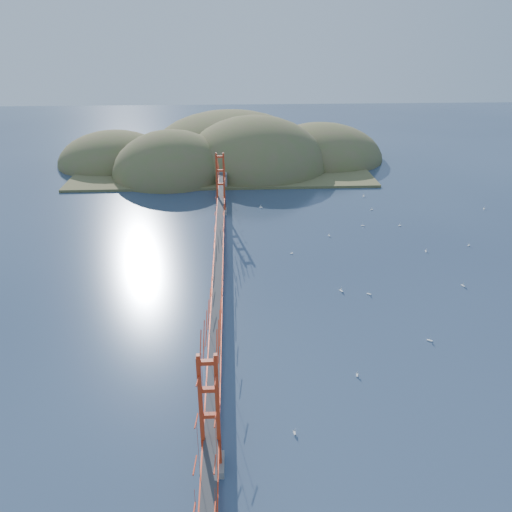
{
  "coord_description": "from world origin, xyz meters",
  "views": [
    {
      "loc": [
        2.16,
        -60.1,
        34.27
      ],
      "look_at": [
        5.16,
        0.0,
        5.19
      ],
      "focal_mm": 35.0,
      "sensor_mm": 36.0,
      "label": 1
    }
  ],
  "objects_px": {
    "sailboat_2": "(369,293)",
    "sailboat_1": "(329,235)",
    "sailboat_0": "(357,375)",
    "bridge": "(217,244)"
  },
  "relations": [
    {
      "from": "sailboat_2",
      "to": "sailboat_1",
      "type": "bearing_deg",
      "value": 95.11
    },
    {
      "from": "sailboat_1",
      "to": "sailboat_0",
      "type": "bearing_deg",
      "value": -95.83
    },
    {
      "from": "sailboat_0",
      "to": "sailboat_2",
      "type": "bearing_deg",
      "value": 71.69
    },
    {
      "from": "sailboat_0",
      "to": "sailboat_1",
      "type": "distance_m",
      "value": 37.0
    },
    {
      "from": "sailboat_2",
      "to": "sailboat_1",
      "type": "distance_m",
      "value": 20.13
    },
    {
      "from": "sailboat_0",
      "to": "sailboat_1",
      "type": "relative_size",
      "value": 0.99
    },
    {
      "from": "bridge",
      "to": "sailboat_0",
      "type": "distance_m",
      "value": 25.12
    },
    {
      "from": "bridge",
      "to": "sailboat_0",
      "type": "bearing_deg",
      "value": -51.89
    },
    {
      "from": "bridge",
      "to": "sailboat_0",
      "type": "xyz_separation_m",
      "value": [
        14.92,
        -19.02,
        -6.86
      ]
    },
    {
      "from": "bridge",
      "to": "sailboat_2",
      "type": "distance_m",
      "value": 21.7
    }
  ]
}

